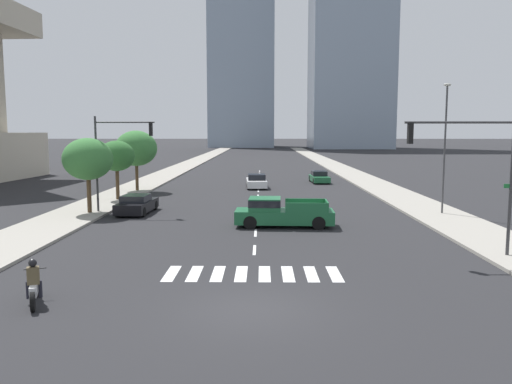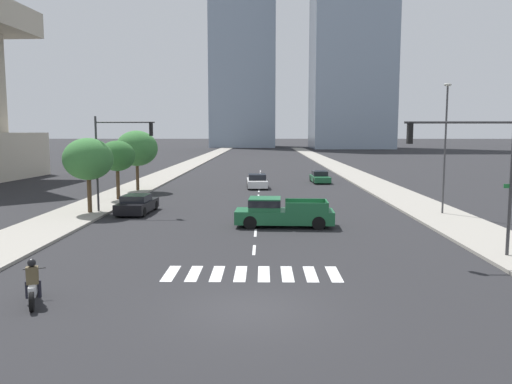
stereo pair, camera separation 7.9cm
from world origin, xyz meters
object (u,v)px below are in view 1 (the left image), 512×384
object	(u,v)px
pickup_truck	(279,213)
street_tree_nearest	(88,159)
sedan_green_0	(319,177)
street_tree_second	(117,156)
street_lamp_east	(445,140)
sedan_white_2	(256,181)
street_tree_third	(136,148)
motorcycle_lead	(34,286)
traffic_signal_far	(117,147)
traffic_signal_near	(472,158)
sedan_black_1	(137,205)

from	to	relation	value
pickup_truck	street_tree_nearest	bearing A→B (deg)	-16.18
sedan_green_0	street_tree_second	bearing A→B (deg)	-52.07
street_lamp_east	street_tree_nearest	xyz separation A→B (m)	(-23.23, 0.02, -1.28)
sedan_white_2	street_tree_third	xyz separation A→B (m)	(-10.86, -3.53, 3.34)
motorcycle_lead	street_tree_second	distance (m)	24.81
traffic_signal_far	street_lamp_east	bearing A→B (deg)	-1.46
motorcycle_lead	street_lamp_east	distance (m)	26.30
sedan_green_0	street_tree_second	size ratio (longest dim) A/B	0.96
traffic_signal_near	traffic_signal_far	size ratio (longest dim) A/B	0.96
street_lamp_east	street_tree_second	bearing A→B (deg)	164.00
sedan_black_1	street_tree_third	bearing A→B (deg)	16.33
sedan_green_0	street_tree_third	distance (m)	19.91
traffic_signal_far	street_lamp_east	distance (m)	21.46
pickup_truck	street_tree_nearest	xyz separation A→B (m)	(-12.42, 4.14, 2.85)
traffic_signal_near	sedan_white_2	bearing A→B (deg)	-71.25
traffic_signal_near	street_tree_third	bearing A→B (deg)	-50.18
traffic_signal_near	pickup_truck	bearing A→B (deg)	-42.84
pickup_truck	street_tree_third	size ratio (longest dim) A/B	1.05
pickup_truck	street_tree_third	xyz separation A→B (m)	(-12.42, 17.06, 3.14)
traffic_signal_far	street_tree_nearest	xyz separation A→B (m)	(-1.79, -0.52, -0.77)
traffic_signal_far	street_tree_nearest	size ratio (longest dim) A/B	1.29
sedan_green_0	pickup_truck	bearing A→B (deg)	-13.81
traffic_signal_near	street_tree_nearest	size ratio (longest dim) A/B	1.24
pickup_truck	sedan_white_2	size ratio (longest dim) A/B	1.18
motorcycle_lead	traffic_signal_far	world-z (taller)	traffic_signal_far
sedan_white_2	street_tree_second	world-z (taller)	street_tree_second
motorcycle_lead	sedan_green_0	size ratio (longest dim) A/B	0.45
sedan_white_2	traffic_signal_near	xyz separation A→B (m)	(9.48, -27.94, 3.71)
sedan_green_0	motorcycle_lead	bearing A→B (deg)	-21.32
motorcycle_lead	sedan_green_0	bearing A→B (deg)	-38.96
sedan_white_2	motorcycle_lead	bearing A→B (deg)	165.78
sedan_green_0	traffic_signal_near	distance (m)	33.43
pickup_truck	street_tree_third	world-z (taller)	street_tree_third
sedan_white_2	traffic_signal_near	distance (m)	29.73
sedan_white_2	traffic_signal_near	bearing A→B (deg)	-164.40
street_tree_second	street_tree_third	distance (m)	6.29
pickup_truck	traffic_signal_far	distance (m)	12.17
pickup_truck	sedan_green_0	xyz separation A→B (m)	(5.16, 25.76, -0.23)
street_tree_nearest	street_tree_second	world-z (taller)	street_tree_nearest
traffic_signal_far	street_tree_second	distance (m)	6.43
traffic_signal_far	traffic_signal_near	bearing A→B (deg)	-32.91
motorcycle_lead	pickup_truck	size ratio (longest dim) A/B	0.35
sedan_white_2	street_lamp_east	xyz separation A→B (m)	(12.38, -16.47, 4.33)
traffic_signal_near	street_tree_second	bearing A→B (deg)	-41.71
motorcycle_lead	street_tree_second	xyz separation A→B (m)	(-4.20, 24.27, 2.97)
street_tree_nearest	sedan_black_1	bearing A→B (deg)	10.34
sedan_black_1	street_tree_nearest	bearing A→B (deg)	103.03
pickup_truck	sedan_black_1	bearing A→B (deg)	-24.20
pickup_truck	sedan_green_0	size ratio (longest dim) A/B	1.28
motorcycle_lead	street_tree_second	bearing A→B (deg)	-10.31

